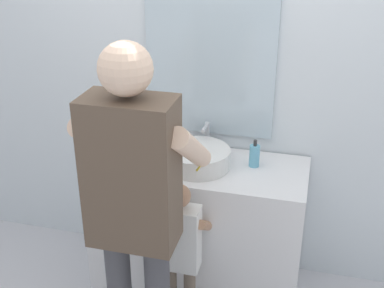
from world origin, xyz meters
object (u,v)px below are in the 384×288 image
at_px(child_toddler, 180,246).
at_px(adult_parent, 134,193).
at_px(toothbrush_cup, 145,147).
at_px(soap_bottle, 254,156).

xyz_separation_m(child_toddler, adult_parent, (-0.13, -0.30, 0.48)).
distance_m(toothbrush_cup, child_toddler, 0.66).
bearing_deg(child_toddler, adult_parent, -112.81).
bearing_deg(soap_bottle, toothbrush_cup, -177.87).
bearing_deg(toothbrush_cup, soap_bottle, 2.13).
height_order(toothbrush_cup, child_toddler, toothbrush_cup).
relative_size(soap_bottle, adult_parent, 0.09).
distance_m(soap_bottle, child_toddler, 0.67).
relative_size(toothbrush_cup, child_toddler, 0.22).
xyz_separation_m(toothbrush_cup, soap_bottle, (0.65, 0.02, 0.01)).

